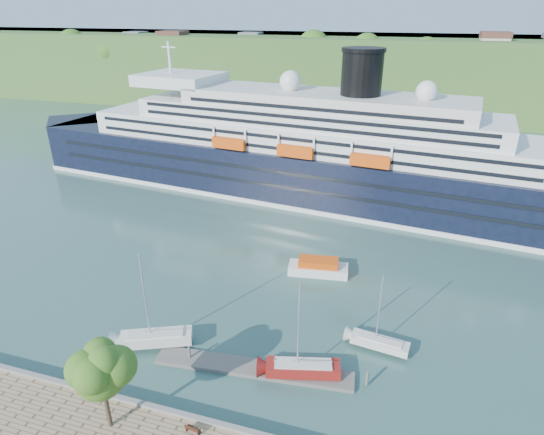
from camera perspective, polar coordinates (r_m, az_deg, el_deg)
The scene contains 11 objects.
ground at distance 43.37m, azimuth -8.82°, elevation -24.53°, with size 400.00×400.00×0.00m, color #294A44.
far_hillside at distance 171.67m, azimuth 12.77°, elevation 17.34°, with size 400.00×50.00×24.00m, color #325B24.
quay_coping at distance 42.39m, azimuth -9.05°, elevation -23.70°, with size 220.00×0.50×0.30m, color slate.
cruise_ship at distance 85.14m, azimuth 2.23°, elevation 11.77°, with size 120.18×17.50×26.99m, color black, non-canonical shape.
park_bench at distance 41.47m, azimuth -9.89°, elevation -24.62°, with size 1.37×0.56×0.88m, color #452013, non-canonical shape.
promenade_tree at distance 40.72m, azimuth -20.52°, elevation -18.98°, with size 5.49×5.49×9.09m, color #295616, non-canonical shape.
floating_pontoon at distance 47.50m, azimuth -2.38°, elevation -18.36°, with size 19.88×2.43×0.44m, color slate, non-canonical shape.
sailboat_white_near at distance 48.48m, azimuth -14.87°, elevation -10.52°, with size 8.26×2.29×10.67m, color silver, non-canonical shape.
sailboat_red at distance 43.68m, azimuth 4.06°, elevation -14.45°, with size 7.91×2.20×10.22m, color maroon, non-canonical shape.
sailboat_white_far at distance 48.45m, azimuth 13.77°, elevation -11.96°, with size 6.61×1.83×8.53m, color silver, non-canonical shape.
tender_launch at distance 61.69m, azimuth 5.82°, elevation -6.13°, with size 8.02×2.74×2.22m, color #E14B0D, non-canonical shape.
Camera 1 is at (13.89, -24.85, 32.72)m, focal length 30.00 mm.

